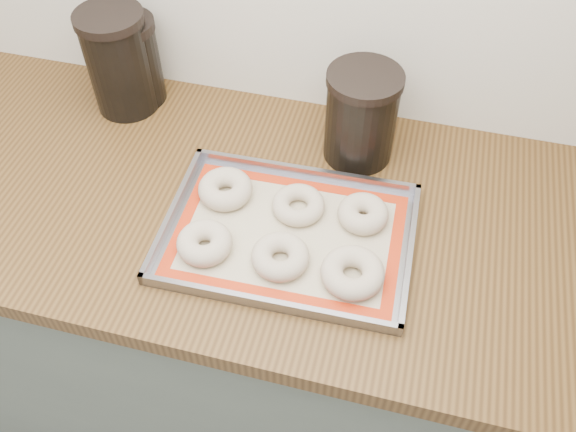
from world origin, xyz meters
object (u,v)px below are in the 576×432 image
(bagel_back_right, at_px, (363,214))
(bagel_front_left, at_px, (205,243))
(canister_left, at_px, (119,61))
(canister_mid, at_px, (132,61))
(bagel_back_mid, at_px, (298,205))
(bagel_back_left, at_px, (225,189))
(baking_tray, at_px, (288,234))
(canister_right, at_px, (361,116))
(bagel_front_mid, at_px, (280,257))
(bagel_front_right, at_px, (353,273))

(bagel_back_right, bearing_deg, bagel_front_left, -151.98)
(canister_left, relative_size, canister_mid, 1.16)
(canister_mid, bearing_deg, bagel_back_mid, -29.69)
(bagel_back_left, distance_m, canister_mid, 0.39)
(baking_tray, height_order, canister_mid, canister_mid)
(bagel_back_left, height_order, canister_left, canister_left)
(bagel_back_mid, distance_m, canister_mid, 0.51)
(canister_left, distance_m, canister_right, 0.53)
(bagel_back_left, distance_m, canister_right, 0.31)
(bagel_back_left, bearing_deg, bagel_front_left, -87.65)
(baking_tray, relative_size, bagel_front_left, 4.61)
(bagel_front_left, xyz_separation_m, canister_right, (0.22, 0.33, 0.08))
(bagel_back_left, relative_size, canister_mid, 0.54)
(bagel_back_mid, xyz_separation_m, canister_mid, (-0.44, 0.25, 0.08))
(baking_tray, relative_size, canister_left, 2.04)
(bagel_front_left, relative_size, bagel_back_right, 1.06)
(bagel_back_right, height_order, canister_mid, canister_mid)
(bagel_back_mid, distance_m, canister_right, 0.22)
(baking_tray, bearing_deg, bagel_front_mid, -87.56)
(bagel_back_mid, distance_m, canister_left, 0.51)
(bagel_front_left, xyz_separation_m, bagel_back_mid, (0.14, 0.13, -0.00))
(bagel_front_left, bearing_deg, canister_right, 55.83)
(baking_tray, relative_size, bagel_back_left, 4.41)
(canister_left, xyz_separation_m, canister_right, (0.53, -0.03, -0.01))
(baking_tray, distance_m, canister_left, 0.54)
(bagel_back_left, xyz_separation_m, canister_left, (-0.31, 0.22, 0.09))
(canister_right, bearing_deg, bagel_back_right, -76.74)
(bagel_back_mid, relative_size, canister_right, 0.51)
(canister_mid, height_order, canister_right, canister_right)
(canister_right, bearing_deg, bagel_front_mid, -104.20)
(bagel_front_left, relative_size, canister_left, 0.44)
(bagel_front_mid, bearing_deg, bagel_back_right, 47.37)
(bagel_back_left, bearing_deg, canister_right, 39.93)
(bagel_back_left, bearing_deg, bagel_front_right, -25.81)
(bagel_front_mid, xyz_separation_m, canister_left, (-0.45, 0.35, 0.09))
(bagel_front_mid, distance_m, canister_right, 0.34)
(bagel_back_left, bearing_deg, canister_left, 144.25)
(bagel_front_mid, height_order, canister_mid, canister_mid)
(bagel_back_mid, height_order, canister_right, canister_right)
(canister_left, height_order, canister_mid, canister_left)
(bagel_front_left, height_order, canister_right, canister_right)
(bagel_front_mid, relative_size, bagel_back_mid, 1.03)
(bagel_front_left, xyz_separation_m, canister_mid, (-0.30, 0.38, 0.08))
(bagel_back_right, distance_m, canister_right, 0.21)
(bagel_front_left, xyz_separation_m, canister_left, (-0.31, 0.36, 0.09))
(baking_tray, bearing_deg, canister_left, 147.51)
(baking_tray, bearing_deg, bagel_back_left, 155.30)
(bagel_front_left, distance_m, canister_left, 0.48)
(bagel_front_mid, xyz_separation_m, canister_mid, (-0.44, 0.38, 0.08))
(bagel_front_mid, height_order, canister_right, canister_right)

